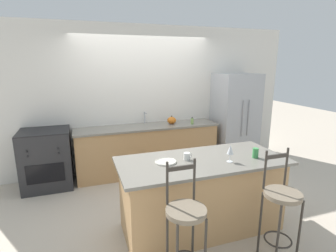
{
  "coord_description": "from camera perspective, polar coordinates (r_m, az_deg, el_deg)",
  "views": [
    {
      "loc": [
        -1.16,
        -4.19,
        2.03
      ],
      "look_at": [
        0.07,
        -0.61,
        1.11
      ],
      "focal_mm": 28.0,
      "sensor_mm": 36.0,
      "label": 1
    }
  ],
  "objects": [
    {
      "name": "pumpkin_decoration",
      "position": [
        4.93,
        0.81,
        1.24
      ],
      "size": [
        0.17,
        0.17,
        0.15
      ],
      "color": "orange",
      "rests_on": "back_counter"
    },
    {
      "name": "dinner_plate",
      "position": [
        3.05,
        -0.48,
        -7.76
      ],
      "size": [
        0.25,
        0.25,
        0.02
      ],
      "color": "beige",
      "rests_on": "kitchen_island"
    },
    {
      "name": "soap_bottle",
      "position": [
        4.94,
        5.27,
        1.07
      ],
      "size": [
        0.06,
        0.06,
        0.13
      ],
      "color": "#89B260",
      "rests_on": "back_counter"
    },
    {
      "name": "back_counter",
      "position": [
        4.94,
        -4.39,
        -4.97
      ],
      "size": [
        2.61,
        0.62,
        0.9
      ],
      "color": "tan",
      "rests_on": "ground_plane"
    },
    {
      "name": "kitchen_island",
      "position": [
        3.35,
        7.29,
        -14.44
      ],
      "size": [
        2.01,
        0.9,
        0.91
      ],
      "color": "tan",
      "rests_on": "ground_plane"
    },
    {
      "name": "sink_faucet",
      "position": [
        4.96,
        -5.05,
        2.11
      ],
      "size": [
        0.02,
        0.13,
        0.22
      ],
      "color": "#ADAFB5",
      "rests_on": "back_counter"
    },
    {
      "name": "bar_stool_far",
      "position": [
        2.99,
        23.38,
        -15.52
      ],
      "size": [
        0.37,
        0.37,
        1.18
      ],
      "color": "#332D28",
      "rests_on": "ground_plane"
    },
    {
      "name": "bar_stool_near",
      "position": [
        2.51,
        3.85,
        -20.3
      ],
      "size": [
        0.37,
        0.37,
        1.18
      ],
      "color": "#332D28",
      "rests_on": "ground_plane"
    },
    {
      "name": "coffee_mug",
      "position": [
        3.12,
        4.13,
        -6.59
      ],
      "size": [
        0.11,
        0.08,
        0.09
      ],
      "color": "white",
      "rests_on": "kitchen_island"
    },
    {
      "name": "refrigerator",
      "position": [
        5.47,
        14.25,
        1.44
      ],
      "size": [
        0.79,
        0.72,
        1.82
      ],
      "color": "#ADAFB5",
      "rests_on": "ground_plane"
    },
    {
      "name": "wine_glass",
      "position": [
        3.1,
        13.39,
        -5.08
      ],
      "size": [
        0.07,
        0.07,
        0.2
      ],
      "color": "white",
      "rests_on": "kitchen_island"
    },
    {
      "name": "tumbler_cup",
      "position": [
        3.34,
        18.5,
        -5.6
      ],
      "size": [
        0.07,
        0.07,
        0.12
      ],
      "color": "#3D934C",
      "rests_on": "kitchen_island"
    },
    {
      "name": "oven_range",
      "position": [
        4.78,
        -24.87,
        -6.51
      ],
      "size": [
        0.77,
        0.67,
        0.97
      ],
      "color": "#28282B",
      "rests_on": "ground_plane"
    },
    {
      "name": "wall_back",
      "position": [
        5.01,
        -5.42,
        5.82
      ],
      "size": [
        6.0,
        0.07,
        2.7
      ],
      "color": "silver",
      "rests_on": "ground_plane"
    },
    {
      "name": "ground_plane",
      "position": [
        4.8,
        -3.23,
        -11.36
      ],
      "size": [
        18.0,
        18.0,
        0.0
      ],
      "primitive_type": "plane",
      "color": "beige"
    }
  ]
}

